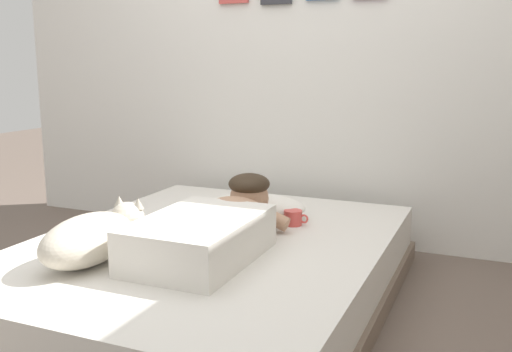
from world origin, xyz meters
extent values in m
plane|color=#66564C|center=(0.00, 0.00, 0.00)|extent=(12.23, 12.23, 0.00)
cube|color=silver|center=(0.00, 1.41, 1.25)|extent=(4.12, 0.10, 2.50)
cube|color=#726051|center=(-0.02, 0.22, 0.05)|extent=(1.57, 2.02, 0.10)
cube|color=silver|center=(-0.02, 0.22, 0.20)|extent=(1.52, 1.96, 0.21)
ellipsoid|color=white|center=(0.02, 0.70, 0.36)|extent=(0.52, 0.32, 0.11)
cube|color=silver|center=(0.07, -0.03, 0.40)|extent=(0.42, 0.64, 0.18)
ellipsoid|color=tan|center=(0.07, 0.31, 0.42)|extent=(0.32, 0.20, 0.16)
sphere|color=tan|center=(0.07, 0.47, 0.46)|extent=(0.19, 0.19, 0.19)
ellipsoid|color=#332619|center=(0.07, 0.47, 0.53)|extent=(0.20, 0.20, 0.10)
cylinder|color=tan|center=(-0.03, 0.45, 0.39)|extent=(0.23, 0.07, 0.14)
cylinder|color=tan|center=(0.17, 0.45, 0.39)|extent=(0.23, 0.07, 0.14)
ellipsoid|color=beige|center=(-0.32, -0.25, 0.41)|extent=(0.26, 0.48, 0.20)
sphere|color=beige|center=(-0.31, 0.01, 0.43)|extent=(0.15, 0.15, 0.15)
cone|color=#A79F8E|center=(-0.37, 0.03, 0.50)|extent=(0.05, 0.05, 0.05)
cone|color=#A79F8E|center=(-0.27, 0.03, 0.50)|extent=(0.05, 0.05, 0.05)
cylinder|color=#D84C47|center=(0.25, 0.60, 0.34)|extent=(0.09, 0.09, 0.07)
torus|color=#D84C47|center=(0.31, 0.60, 0.34)|extent=(0.05, 0.01, 0.05)
cube|color=black|center=(-0.11, 0.14, 0.31)|extent=(0.07, 0.14, 0.01)
camera|label=1|loc=(1.16, -1.99, 1.10)|focal=40.17mm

